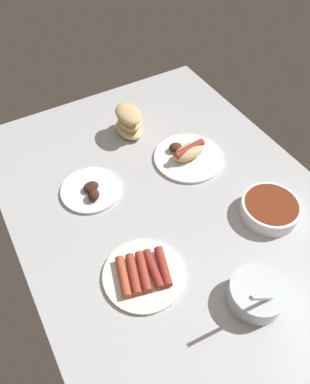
{
  "coord_description": "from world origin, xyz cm",
  "views": [
    {
      "loc": [
        56.18,
        -37.11,
        83.65
      ],
      "look_at": [
        -2.45,
        -3.55,
        3.0
      ],
      "focal_mm": 33.49,
      "sensor_mm": 36.0,
      "label": 1
    }
  ],
  "objects": [
    {
      "name": "plate_hotdog_assembled",
      "position": [
        -11.87,
        14.34,
        1.75
      ],
      "size": [
        22.8,
        22.8,
        5.61
      ],
      "color": "white",
      "rests_on": "ground_plane"
    },
    {
      "name": "bread_stack",
      "position": [
        -32.68,
        3.47,
        5.4
      ],
      "size": [
        13.81,
        10.37,
        10.8
      ],
      "color": "#E5C689",
      "rests_on": "ground_plane"
    },
    {
      "name": "plate_sausages",
      "position": [
        18.06,
        -18.67,
        1.18
      ],
      "size": [
        20.86,
        20.86,
        3.35
      ],
      "color": "white",
      "rests_on": "ground_plane"
    },
    {
      "name": "ground_plane",
      "position": [
        0.0,
        0.0,
        -1.5
      ],
      "size": [
        120.0,
        90.0,
        3.0
      ],
      "primitive_type": "cube",
      "color": "#B2B2B7"
    },
    {
      "name": "bowl_chili",
      "position": [
        18.76,
        22.14,
        2.53
      ],
      "size": [
        16.72,
        16.72,
        4.59
      ],
      "color": "white",
      "rests_on": "ground_plane"
    },
    {
      "name": "plate_grilled_meat",
      "position": [
        -14.35,
        -19.08,
        0.84
      ],
      "size": [
        18.43,
        18.43,
        3.91
      ],
      "color": "white",
      "rests_on": "ground_plane"
    },
    {
      "name": "bowl_coleslaw",
      "position": [
        36.89,
        1.75,
        3.14
      ],
      "size": [
        13.5,
        14.17,
        14.87
      ],
      "color": "silver",
      "rests_on": "ground_plane"
    }
  ]
}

